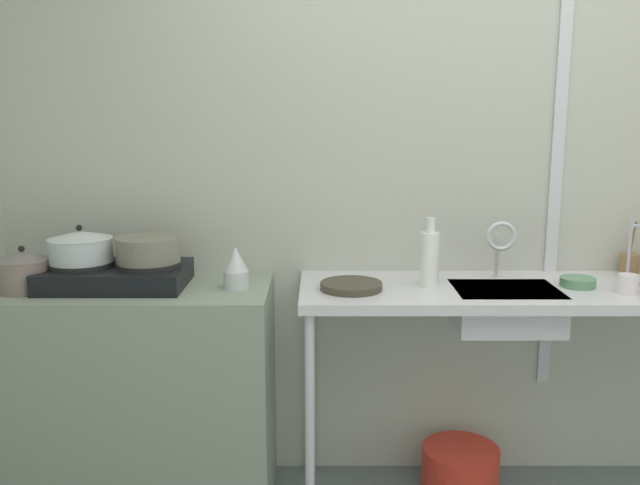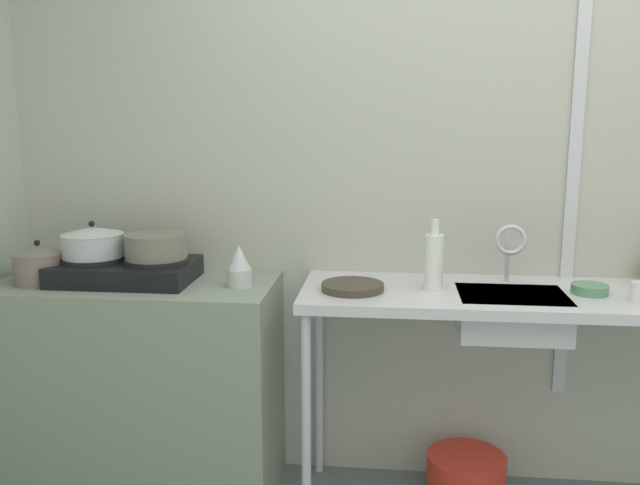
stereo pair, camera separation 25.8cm
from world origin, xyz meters
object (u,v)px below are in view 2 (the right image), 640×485
pot_on_right_burner (156,246)px  pot_beside_stove (39,264)px  percolator (239,266)px  faucet (510,244)px  sink_basin (511,314)px  pot_on_left_burner (93,242)px  bucket_on_floor (466,479)px  frying_pan (353,287)px  stove (126,270)px  small_bowl_on_drainboard (590,289)px  bottle_by_sink (434,260)px

pot_on_right_burner → pot_beside_stove: (-0.46, -0.07, -0.07)m
percolator → faucet: faucet is taller
percolator → sink_basin: 1.05m
pot_on_left_burner → sink_basin: pot_on_left_burner is taller
percolator → bucket_on_floor: 1.27m
pot_on_right_burner → sink_basin: 1.40m
pot_on_left_burner → frying_pan: 1.06m
bucket_on_floor → stove: bearing=-178.4°
faucet → bucket_on_floor: (-0.14, -0.07, -0.97)m
sink_basin → small_bowl_on_drainboard: size_ratio=2.96×
stove → pot_beside_stove: (-0.33, -0.07, 0.03)m
pot_on_right_burner → bottle_by_sink: bottle_by_sink is taller
bucket_on_floor → sink_basin: bearing=-29.5°
pot_beside_stove → sink_basin: bearing=0.9°
pot_beside_stove → small_bowl_on_drainboard: bearing=1.6°
stove → small_bowl_on_drainboard: size_ratio=4.04×
bucket_on_floor → faucet: bearing=26.6°
pot_beside_stove → frying_pan: bearing=0.9°
pot_on_left_burner → stove: bearing=0.0°
stove → bottle_by_sink: size_ratio=2.00×
pot_beside_stove → bottle_by_sink: (1.55, 0.07, 0.04)m
pot_on_right_burner → frying_pan: 0.80m
small_bowl_on_drainboard → frying_pan: bearing=-177.2°
pot_on_left_burner → pot_on_right_burner: 0.26m
pot_on_right_burner → small_bowl_on_drainboard: (1.67, -0.00, -0.13)m
small_bowl_on_drainboard → bucket_on_floor: bearing=174.3°
percolator → small_bowl_on_drainboard: percolator is taller
bucket_on_floor → small_bowl_on_drainboard: bearing=-5.7°
pot_on_left_burner → pot_beside_stove: size_ratio=1.25×
frying_pan → faucet: bearing=14.2°
pot_on_right_burner → frying_pan: size_ratio=1.02×
sink_basin → pot_on_right_burner: bearing=178.5°
stove → pot_on_right_burner: (0.13, 0.00, 0.10)m
pot_on_left_burner → small_bowl_on_drainboard: pot_on_left_burner is taller
small_bowl_on_drainboard → bucket_on_floor: 0.93m
percolator → pot_on_left_burner: bearing=177.1°
pot_on_right_burner → pot_beside_stove: size_ratio=1.23×
pot_beside_stove → bucket_on_floor: pot_beside_stove is taller
stove → sink_basin: stove is taller
sink_basin → faucet: bearing=87.2°
pot_on_left_burner → pot_on_right_burner: size_ratio=1.01×
percolator → faucet: (1.05, 0.14, 0.08)m
bucket_on_floor → pot_beside_stove: bearing=-176.6°
small_bowl_on_drainboard → bottle_by_sink: size_ratio=0.50×
pot_beside_stove → pot_on_left_burner: bearing=18.1°
frying_pan → bottle_by_sink: size_ratio=0.88×
small_bowl_on_drainboard → faucet: bearing=158.5°
frying_pan → stove: bearing=177.1°
faucet → bucket_on_floor: bearing=-153.4°
pot_on_left_burner → pot_on_right_burner: pot_on_left_burner is taller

